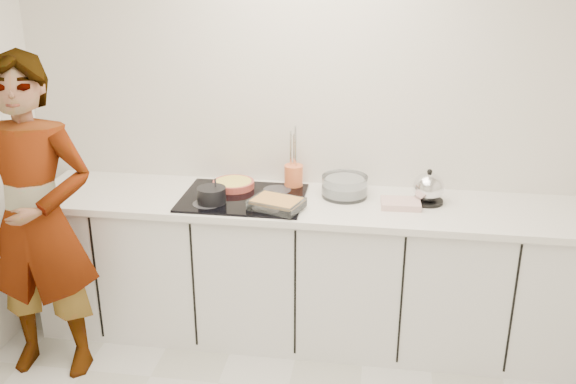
# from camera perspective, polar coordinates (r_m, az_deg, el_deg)

# --- Properties ---
(wall_back) EXTENTS (3.60, 0.00, 2.60)m
(wall_back) POSITION_cam_1_polar(r_m,az_deg,el_deg) (3.95, 1.90, 6.19)
(wall_back) COLOR silver
(wall_back) RESTS_ON ground
(base_cabinets) EXTENTS (3.20, 0.58, 0.87)m
(base_cabinets) POSITION_cam_1_polar(r_m,az_deg,el_deg) (3.97, 1.21, -7.16)
(base_cabinets) COLOR white
(base_cabinets) RESTS_ON floor
(countertop) EXTENTS (3.24, 0.64, 0.04)m
(countertop) POSITION_cam_1_polar(r_m,az_deg,el_deg) (3.78, 1.26, -1.07)
(countertop) COLOR white
(countertop) RESTS_ON base_cabinets
(hob) EXTENTS (0.72, 0.54, 0.01)m
(hob) POSITION_cam_1_polar(r_m,az_deg,el_deg) (3.81, -4.01, -0.51)
(hob) COLOR black
(hob) RESTS_ON countertop
(tart_dish) EXTENTS (0.33, 0.33, 0.04)m
(tart_dish) POSITION_cam_1_polar(r_m,az_deg,el_deg) (3.94, -4.87, 0.72)
(tart_dish) COLOR #BE4A3D
(tart_dish) RESTS_ON hob
(saucepan) EXTENTS (0.17, 0.17, 0.16)m
(saucepan) POSITION_cam_1_polar(r_m,az_deg,el_deg) (3.71, -6.80, -0.28)
(saucepan) COLOR black
(saucepan) RESTS_ON hob
(baking_dish) EXTENTS (0.33, 0.29, 0.05)m
(baking_dish) POSITION_cam_1_polar(r_m,az_deg,el_deg) (3.62, -1.02, -1.00)
(baking_dish) COLOR silver
(baking_dish) RESTS_ON hob
(mixing_bowl) EXTENTS (0.34, 0.34, 0.13)m
(mixing_bowl) POSITION_cam_1_polar(r_m,az_deg,el_deg) (3.83, 5.05, 0.44)
(mixing_bowl) COLOR silver
(mixing_bowl) RESTS_ON countertop
(tea_towel) EXTENTS (0.23, 0.17, 0.04)m
(tea_towel) POSITION_cam_1_polar(r_m,az_deg,el_deg) (3.74, 9.98, -1.03)
(tea_towel) COLOR white
(tea_towel) RESTS_ON countertop
(kettle) EXTENTS (0.19, 0.19, 0.21)m
(kettle) POSITION_cam_1_polar(r_m,az_deg,el_deg) (3.80, 12.36, 0.29)
(kettle) COLOR black
(kettle) RESTS_ON countertop
(utensil_crock) EXTENTS (0.12, 0.12, 0.14)m
(utensil_crock) POSITION_cam_1_polar(r_m,az_deg,el_deg) (3.95, 0.50, 1.39)
(utensil_crock) COLOR orange
(utensil_crock) RESTS_ON countertop
(cook) EXTENTS (0.69, 0.48, 1.83)m
(cook) POSITION_cam_1_polar(r_m,az_deg,el_deg) (3.73, -21.45, -2.49)
(cook) COLOR white
(cook) RESTS_ON floor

